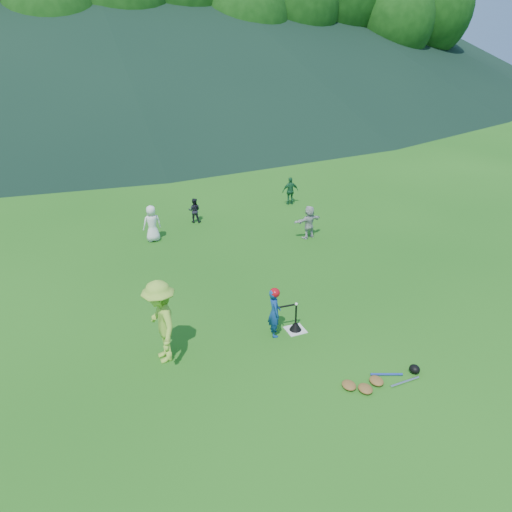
{
  "coord_description": "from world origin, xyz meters",
  "views": [
    {
      "loc": [
        -4.77,
        -9.02,
        6.82
      ],
      "look_at": [
        0.0,
        2.5,
        0.9
      ],
      "focal_mm": 35.0,
      "sensor_mm": 36.0,
      "label": 1
    }
  ],
  "objects_px": {
    "adult_coach": "(161,322)",
    "fielder_a": "(152,224)",
    "batting_tee": "(295,326)",
    "equipment_pile": "(377,381)",
    "home_plate": "(295,330)",
    "fielder_d": "(309,222)",
    "fielder_c": "(290,191)",
    "batter_child": "(274,312)",
    "fielder_b": "(194,210)"
  },
  "relations": [
    {
      "from": "adult_coach",
      "to": "fielder_a",
      "type": "bearing_deg",
      "value": 168.72
    },
    {
      "from": "batting_tee",
      "to": "equipment_pile",
      "type": "xyz_separation_m",
      "value": [
        0.68,
        -2.41,
        -0.06
      ]
    },
    {
      "from": "home_plate",
      "to": "adult_coach",
      "type": "relative_size",
      "value": 0.23
    },
    {
      "from": "home_plate",
      "to": "fielder_d",
      "type": "bearing_deg",
      "value": 59.01
    },
    {
      "from": "adult_coach",
      "to": "fielder_a",
      "type": "distance_m",
      "value": 6.72
    },
    {
      "from": "fielder_c",
      "to": "fielder_a",
      "type": "bearing_deg",
      "value": 23.2
    },
    {
      "from": "fielder_d",
      "to": "equipment_pile",
      "type": "height_order",
      "value": "fielder_d"
    },
    {
      "from": "batter_child",
      "to": "fielder_c",
      "type": "relative_size",
      "value": 1.09
    },
    {
      "from": "fielder_d",
      "to": "equipment_pile",
      "type": "bearing_deg",
      "value": 63.27
    },
    {
      "from": "adult_coach",
      "to": "batting_tee",
      "type": "bearing_deg",
      "value": 86.6
    },
    {
      "from": "adult_coach",
      "to": "fielder_a",
      "type": "relative_size",
      "value": 1.54
    },
    {
      "from": "home_plate",
      "to": "fielder_c",
      "type": "height_order",
      "value": "fielder_c"
    },
    {
      "from": "fielder_a",
      "to": "fielder_c",
      "type": "relative_size",
      "value": 1.11
    },
    {
      "from": "batting_tee",
      "to": "batter_child",
      "type": "bearing_deg",
      "value": 175.97
    },
    {
      "from": "adult_coach",
      "to": "equipment_pile",
      "type": "xyz_separation_m",
      "value": [
        3.88,
        -2.52,
        -0.9
      ]
    },
    {
      "from": "fielder_d",
      "to": "equipment_pile",
      "type": "relative_size",
      "value": 0.64
    },
    {
      "from": "home_plate",
      "to": "fielder_d",
      "type": "height_order",
      "value": "fielder_d"
    },
    {
      "from": "fielder_a",
      "to": "fielder_b",
      "type": "distance_m",
      "value": 2.12
    },
    {
      "from": "fielder_b",
      "to": "adult_coach",
      "type": "bearing_deg",
      "value": 93.1
    },
    {
      "from": "fielder_c",
      "to": "equipment_pile",
      "type": "relative_size",
      "value": 0.63
    },
    {
      "from": "fielder_d",
      "to": "adult_coach",
      "type": "bearing_deg",
      "value": 28.6
    },
    {
      "from": "home_plate",
      "to": "batting_tee",
      "type": "distance_m",
      "value": 0.12
    },
    {
      "from": "home_plate",
      "to": "fielder_a",
      "type": "relative_size",
      "value": 0.36
    },
    {
      "from": "fielder_b",
      "to": "fielder_c",
      "type": "bearing_deg",
      "value": -149.99
    },
    {
      "from": "batter_child",
      "to": "fielder_c",
      "type": "height_order",
      "value": "batter_child"
    },
    {
      "from": "fielder_b",
      "to": "batting_tee",
      "type": "xyz_separation_m",
      "value": [
        0.25,
        -7.84,
        -0.33
      ]
    },
    {
      "from": "batter_child",
      "to": "fielder_b",
      "type": "relative_size",
      "value": 1.32
    },
    {
      "from": "home_plate",
      "to": "fielder_a",
      "type": "xyz_separation_m",
      "value": [
        -2.04,
        6.72,
        0.62
      ]
    },
    {
      "from": "home_plate",
      "to": "batting_tee",
      "type": "bearing_deg",
      "value": 0.0
    },
    {
      "from": "home_plate",
      "to": "equipment_pile",
      "type": "xyz_separation_m",
      "value": [
        0.68,
        -2.41,
        0.06
      ]
    },
    {
      "from": "home_plate",
      "to": "adult_coach",
      "type": "xyz_separation_m",
      "value": [
        -3.2,
        0.12,
        0.95
      ]
    },
    {
      "from": "fielder_d",
      "to": "fielder_b",
      "type": "bearing_deg",
      "value": -51.52
    },
    {
      "from": "home_plate",
      "to": "adult_coach",
      "type": "bearing_deg",
      "value": 177.9
    },
    {
      "from": "adult_coach",
      "to": "batting_tee",
      "type": "height_order",
      "value": "adult_coach"
    },
    {
      "from": "batting_tee",
      "to": "equipment_pile",
      "type": "distance_m",
      "value": 2.5
    },
    {
      "from": "fielder_a",
      "to": "fielder_d",
      "type": "relative_size",
      "value": 1.08
    },
    {
      "from": "home_plate",
      "to": "equipment_pile",
      "type": "relative_size",
      "value": 0.25
    },
    {
      "from": "batting_tee",
      "to": "fielder_a",
      "type": "bearing_deg",
      "value": 106.86
    },
    {
      "from": "batter_child",
      "to": "fielder_b",
      "type": "xyz_separation_m",
      "value": [
        0.3,
        7.81,
        -0.15
      ]
    },
    {
      "from": "home_plate",
      "to": "fielder_b",
      "type": "bearing_deg",
      "value": 91.82
    },
    {
      "from": "fielder_c",
      "to": "fielder_b",
      "type": "bearing_deg",
      "value": 14.52
    },
    {
      "from": "batter_child",
      "to": "fielder_b",
      "type": "height_order",
      "value": "batter_child"
    },
    {
      "from": "batter_child",
      "to": "fielder_d",
      "type": "bearing_deg",
      "value": -24.58
    },
    {
      "from": "fielder_a",
      "to": "equipment_pile",
      "type": "height_order",
      "value": "fielder_a"
    },
    {
      "from": "fielder_b",
      "to": "fielder_d",
      "type": "relative_size",
      "value": 0.8
    },
    {
      "from": "adult_coach",
      "to": "fielder_c",
      "type": "height_order",
      "value": "adult_coach"
    },
    {
      "from": "fielder_a",
      "to": "fielder_c",
      "type": "xyz_separation_m",
      "value": [
        5.94,
        1.56,
        -0.06
      ]
    },
    {
      "from": "adult_coach",
      "to": "fielder_b",
      "type": "bearing_deg",
      "value": 157.8
    },
    {
      "from": "fielder_b",
      "to": "fielder_c",
      "type": "distance_m",
      "value": 4.17
    },
    {
      "from": "fielder_d",
      "to": "batter_child",
      "type": "bearing_deg",
      "value": 44.9
    }
  ]
}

